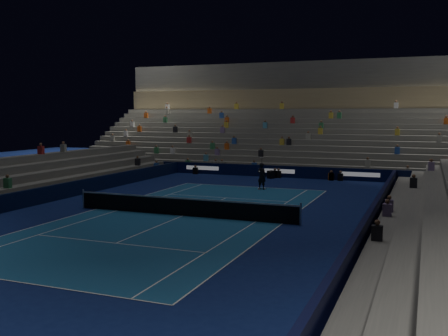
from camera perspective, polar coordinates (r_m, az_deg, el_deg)
The scene contains 9 objects.
ground at distance 27.90m, azimuth -4.55°, elevation -5.28°, with size 90.00×90.00×0.00m, color #0D1A51.
court_surface at distance 27.90m, azimuth -4.55°, elevation -5.27°, with size 10.97×23.77×0.01m, color navy.
sponsor_barrier_far at distance 45.00m, azimuth 5.86°, elevation -0.37°, with size 44.00×0.25×1.00m, color black.
sponsor_barrier_east at distance 25.17m, azimuth 15.80°, elevation -5.55°, with size 0.25×37.00×1.00m, color black.
sponsor_barrier_west at distance 33.19m, azimuth -19.80°, elevation -2.94°, with size 0.25×37.00×1.00m, color black.
grandstand_main at distance 53.88m, azimuth 8.60°, elevation 3.69°, with size 44.00×15.20×11.20m.
tennis_net at distance 27.81m, azimuth -4.56°, elevation -4.26°, with size 12.90×0.10×1.10m.
tennis_player at distance 37.47m, azimuth 4.18°, elevation -0.90°, with size 0.71×0.46×1.94m, color black.
broadcast_camera at distance 44.09m, azimuth 5.20°, elevation -0.71°, with size 0.68×1.04×0.65m.
Camera 1 is at (12.07, -24.57, 5.41)m, focal length 41.53 mm.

